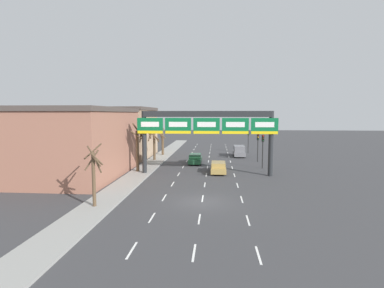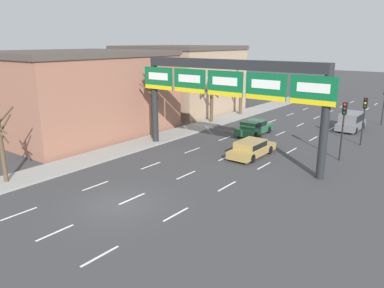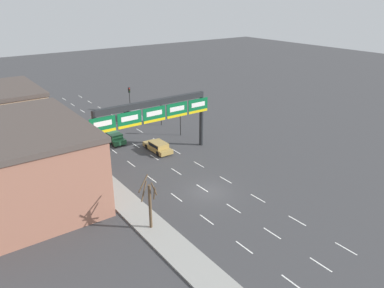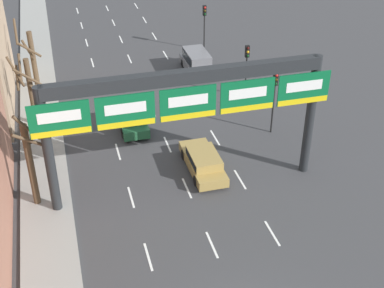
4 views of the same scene
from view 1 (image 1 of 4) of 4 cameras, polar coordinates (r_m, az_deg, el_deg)
name	(u,v)px [view 1 (image 1 of 4)]	position (r m, az deg, el deg)	size (l,w,h in m)	color
ground_plane	(202,202)	(24.93, 1.92, -10.97)	(220.00, 220.00, 0.00)	#3D3D3F
sidewalk_left	(107,199)	(26.49, -15.92, -10.02)	(2.80, 110.00, 0.15)	#999993
lane_dashes	(207,171)	(38.04, 2.87, -5.11)	(6.72, 67.00, 0.01)	white
sign_gantry	(207,126)	(34.78, 2.79, 3.43)	(16.23, 0.70, 7.51)	#232628
building_near	(63,142)	(37.86, -23.31, 0.43)	(13.89, 16.26, 7.92)	#9E6651
building_far	(112,132)	(52.01, -14.95, 2.23)	(13.21, 12.46, 8.26)	tan
suv_grey	(239,151)	(51.07, 8.97, -1.24)	(1.92, 4.50, 1.82)	slate
car_gold	(218,167)	(36.87, 5.05, -4.34)	(1.85, 4.85, 1.33)	#A88947
car_green	(195,158)	(43.41, 0.63, -2.74)	(1.80, 4.72, 1.40)	#235B38
traffic_light_near_gantry	(248,137)	(55.53, 10.68, 1.37)	(0.30, 0.35, 4.19)	black
traffic_light_mid_block	(258,142)	(45.76, 12.45, 0.38)	(0.30, 0.35, 4.16)	black
traffic_light_far_end	(263,144)	(40.23, 13.34, -0.08)	(0.30, 0.35, 4.45)	black
tree_bare_closest	(162,139)	(51.61, -5.72, 0.86)	(1.75, 1.95, 5.45)	brown
tree_bare_second	(94,173)	(23.95, -18.18, -5.28)	(1.65, 1.65, 4.78)	brown
tree_bare_third	(154,141)	(45.89, -7.34, 0.49)	(2.22, 2.06, 5.11)	brown
tree_bare_furthest	(138,148)	(36.99, -10.32, -0.75)	(1.62, 1.72, 5.96)	brown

